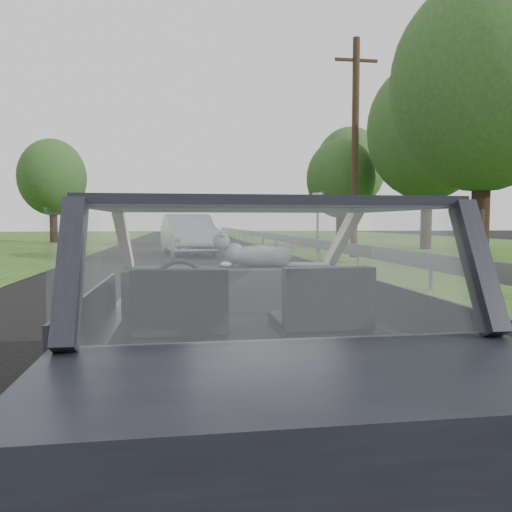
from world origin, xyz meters
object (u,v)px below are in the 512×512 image
object	(u,v)px
subject_car	(246,322)
utility_pole	(355,149)
other_car	(189,234)
cat	(259,255)
highway_sign	(318,222)

from	to	relation	value
subject_car	utility_pole	size ratio (longest dim) A/B	0.50
subject_car	other_car	size ratio (longest dim) A/B	0.80
cat	other_car	size ratio (longest dim) A/B	0.13
subject_car	other_car	xyz separation A→B (m)	(-0.08, 17.45, 0.10)
subject_car	other_car	bearing A→B (deg)	90.25
utility_pole	cat	bearing A→B (deg)	-112.30
other_car	highway_sign	distance (m)	5.71
highway_sign	utility_pole	world-z (taller)	utility_pole
highway_sign	utility_pole	distance (m)	4.33
subject_car	other_car	distance (m)	17.45
highway_sign	utility_pole	bearing A→B (deg)	-93.71
other_car	cat	bearing A→B (deg)	-97.46
subject_car	utility_pole	distance (m)	16.40
cat	highway_sign	bearing A→B (deg)	84.66
subject_car	highway_sign	size ratio (longest dim) A/B	1.51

